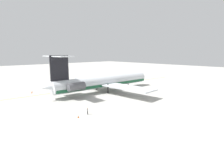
{
  "coord_description": "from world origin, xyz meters",
  "views": [
    {
      "loc": [
        41.59,
        62.38,
        14.72
      ],
      "look_at": [
        -3.22,
        14.27,
        3.25
      ],
      "focal_mm": 29.23,
      "sensor_mm": 36.0,
      "label": 1
    }
  ],
  "objects_px": {
    "ground_crew_near_nose": "(105,77)",
    "safety_cone_tail": "(32,92)",
    "main_jetliner": "(102,82)",
    "ground_crew_portside": "(119,78)",
    "ground_crew_near_tail": "(88,110)",
    "safety_cone_wingtip": "(78,117)",
    "safety_cone_nose": "(32,92)"
  },
  "relations": [
    {
      "from": "safety_cone_nose",
      "to": "safety_cone_wingtip",
      "type": "relative_size",
      "value": 1.0
    },
    {
      "from": "safety_cone_tail",
      "to": "ground_crew_near_tail",
      "type": "bearing_deg",
      "value": 92.54
    },
    {
      "from": "ground_crew_near_nose",
      "to": "ground_crew_near_tail",
      "type": "distance_m",
      "value": 59.02
    },
    {
      "from": "main_jetliner",
      "to": "ground_crew_near_tail",
      "type": "xyz_separation_m",
      "value": [
        19.3,
        17.62,
        -2.72
      ]
    },
    {
      "from": "ground_crew_portside",
      "to": "safety_cone_tail",
      "type": "distance_m",
      "value": 45.68
    },
    {
      "from": "ground_crew_near_tail",
      "to": "safety_cone_wingtip",
      "type": "relative_size",
      "value": 3.02
    },
    {
      "from": "main_jetliner",
      "to": "safety_cone_nose",
      "type": "relative_size",
      "value": 86.21
    },
    {
      "from": "safety_cone_wingtip",
      "to": "main_jetliner",
      "type": "bearing_deg",
      "value": -140.97
    },
    {
      "from": "main_jetliner",
      "to": "safety_cone_wingtip",
      "type": "distance_m",
      "value": 28.69
    },
    {
      "from": "ground_crew_near_tail",
      "to": "safety_cone_tail",
      "type": "distance_m",
      "value": 32.88
    },
    {
      "from": "main_jetliner",
      "to": "ground_crew_near_nose",
      "type": "relative_size",
      "value": 26.69
    },
    {
      "from": "ground_crew_near_nose",
      "to": "safety_cone_tail",
      "type": "bearing_deg",
      "value": 137.95
    },
    {
      "from": "main_jetliner",
      "to": "ground_crew_near_nose",
      "type": "height_order",
      "value": "main_jetliner"
    },
    {
      "from": "ground_crew_portside",
      "to": "safety_cone_tail",
      "type": "relative_size",
      "value": 3.06
    },
    {
      "from": "main_jetliner",
      "to": "safety_cone_nose",
      "type": "distance_m",
      "value": 26.23
    },
    {
      "from": "ground_crew_near_tail",
      "to": "ground_crew_portside",
      "type": "height_order",
      "value": "ground_crew_portside"
    },
    {
      "from": "ground_crew_near_nose",
      "to": "ground_crew_portside",
      "type": "bearing_deg",
      "value": -127.49
    },
    {
      "from": "ground_crew_portside",
      "to": "safety_cone_tail",
      "type": "bearing_deg",
      "value": 65.5
    },
    {
      "from": "safety_cone_wingtip",
      "to": "safety_cone_nose",
      "type": "bearing_deg",
      "value": -93.19
    },
    {
      "from": "main_jetliner",
      "to": "ground_crew_portside",
      "type": "bearing_deg",
      "value": 34.53
    },
    {
      "from": "main_jetliner",
      "to": "safety_cone_wingtip",
      "type": "relative_size",
      "value": 86.21
    },
    {
      "from": "ground_crew_near_nose",
      "to": "safety_cone_wingtip",
      "type": "relative_size",
      "value": 3.23
    },
    {
      "from": "ground_crew_near_nose",
      "to": "ground_crew_near_tail",
      "type": "xyz_separation_m",
      "value": [
        41.79,
        41.68,
        -0.07
      ]
    },
    {
      "from": "safety_cone_wingtip",
      "to": "ground_crew_near_nose",
      "type": "bearing_deg",
      "value": -136.73
    },
    {
      "from": "ground_crew_near_nose",
      "to": "safety_cone_nose",
      "type": "height_order",
      "value": "ground_crew_near_nose"
    },
    {
      "from": "ground_crew_near_tail",
      "to": "safety_cone_tail",
      "type": "height_order",
      "value": "ground_crew_near_tail"
    },
    {
      "from": "ground_crew_near_nose",
      "to": "safety_cone_tail",
      "type": "height_order",
      "value": "ground_crew_near_nose"
    },
    {
      "from": "main_jetliner",
      "to": "safety_cone_wingtip",
      "type": "height_order",
      "value": "main_jetliner"
    },
    {
      "from": "ground_crew_portside",
      "to": "safety_cone_wingtip",
      "type": "distance_m",
      "value": 57.81
    },
    {
      "from": "ground_crew_portside",
      "to": "safety_cone_nose",
      "type": "xyz_separation_m",
      "value": [
        45.13,
        -0.68,
        -0.79
      ]
    },
    {
      "from": "main_jetliner",
      "to": "ground_crew_near_tail",
      "type": "bearing_deg",
      "value": -135.23
    },
    {
      "from": "ground_crew_near_tail",
      "to": "safety_cone_wingtip",
      "type": "bearing_deg",
      "value": 176.72
    }
  ]
}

